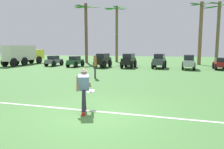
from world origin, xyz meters
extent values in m
plane|color=#427337|center=(0.00, 0.00, 0.00)|extent=(80.00, 80.00, 0.00)
cube|color=white|center=(0.00, 0.42, 0.00)|extent=(24.62, 1.48, 0.01)
cylinder|color=#23232D|center=(-0.45, 0.41, 0.36)|extent=(0.21, 0.37, 0.72)
cube|color=red|center=(-0.49, 0.56, 0.05)|extent=(0.17, 0.28, 0.10)
cylinder|color=#23232D|center=(-0.36, 0.11, 0.36)|extent=(0.24, 0.46, 0.69)
cube|color=red|center=(-0.32, -0.04, 0.05)|extent=(0.17, 0.28, 0.10)
cube|color=#7A84C6|center=(-0.44, 0.36, 0.96)|extent=(0.44, 0.49, 0.57)
sphere|color=#936B4C|center=(-0.47, 0.47, 1.30)|extent=(0.26, 0.26, 0.21)
cylinder|color=white|center=(-0.47, 0.47, 1.33)|extent=(0.27, 0.27, 0.03)
cylinder|color=#936B4C|center=(-0.34, 0.68, 0.82)|extent=(0.24, 0.57, 0.27)
cylinder|color=#936B4C|center=(-0.61, 0.26, 0.94)|extent=(0.16, 0.29, 0.49)
cylinder|color=white|center=(-0.38, 0.86, 0.58)|extent=(0.33, 0.33, 0.08)
cylinder|color=#33333D|center=(-2.35, 7.50, 0.41)|extent=(0.14, 0.14, 0.82)
cylinder|color=#33333D|center=(-2.40, 7.67, 0.41)|extent=(0.14, 0.14, 0.82)
cube|color=orange|center=(-2.37, 7.58, 1.09)|extent=(0.29, 0.38, 0.54)
cylinder|color=#936B4C|center=(-2.31, 7.38, 1.10)|extent=(0.09, 0.09, 0.52)
cylinder|color=#936B4C|center=(-2.43, 7.79, 1.10)|extent=(0.09, 0.09, 0.52)
sphere|color=#936B4C|center=(-2.37, 7.58, 1.46)|extent=(0.25, 0.25, 0.20)
cube|color=slate|center=(-9.52, 15.31, 0.51)|extent=(1.11, 2.28, 0.42)
cube|color=#1E232B|center=(-9.53, 15.21, 0.91)|extent=(0.89, 1.17, 0.38)
cylinder|color=black|center=(-9.89, 16.12, 0.30)|extent=(0.24, 0.61, 0.60)
cylinder|color=black|center=(-9.00, 16.03, 0.30)|extent=(0.24, 0.61, 0.60)
cylinder|color=black|center=(-10.04, 14.59, 0.30)|extent=(0.24, 0.61, 0.60)
cylinder|color=black|center=(-9.14, 14.50, 0.30)|extent=(0.24, 0.61, 0.60)
cube|color=#235133|center=(-6.87, 14.92, 0.51)|extent=(1.08, 2.27, 0.42)
cube|color=#1E232B|center=(-6.88, 14.82, 0.91)|extent=(0.88, 1.16, 0.38)
cylinder|color=black|center=(-7.26, 15.73, 0.30)|extent=(0.23, 0.61, 0.60)
cylinder|color=black|center=(-6.36, 15.65, 0.30)|extent=(0.23, 0.61, 0.60)
cylinder|color=black|center=(-7.38, 14.19, 0.30)|extent=(0.23, 0.61, 0.60)
cylinder|color=black|center=(-6.49, 14.12, 0.30)|extent=(0.23, 0.61, 0.60)
cube|color=black|center=(-3.90, 14.88, 0.66)|extent=(1.25, 2.45, 0.60)
cube|color=#1E232B|center=(-3.89, 14.93, 1.18)|extent=(1.04, 1.64, 0.44)
cylinder|color=black|center=(-4.29, 15.71, 0.36)|extent=(0.26, 0.74, 0.72)
cylinder|color=black|center=(-3.32, 15.60, 0.36)|extent=(0.26, 0.74, 0.72)
cylinder|color=black|center=(-4.47, 14.17, 0.36)|extent=(0.26, 0.74, 0.72)
cylinder|color=black|center=(-3.50, 14.05, 0.36)|extent=(0.26, 0.74, 0.72)
cube|color=black|center=(-1.30, 15.17, 0.66)|extent=(1.18, 2.43, 0.60)
cube|color=#1E232B|center=(-1.30, 15.22, 1.18)|extent=(0.99, 1.62, 0.44)
cylinder|color=black|center=(-1.72, 15.99, 0.36)|extent=(0.24, 0.73, 0.72)
cylinder|color=black|center=(-0.75, 15.90, 0.36)|extent=(0.24, 0.73, 0.72)
cylinder|color=black|center=(-1.86, 14.44, 0.36)|extent=(0.24, 0.73, 0.72)
cylinder|color=black|center=(-0.88, 14.35, 0.36)|extent=(0.24, 0.73, 0.72)
cube|color=#474C51|center=(1.67, 15.45, 0.66)|extent=(1.24, 2.45, 0.60)
cube|color=#1E232B|center=(1.67, 15.49, 1.18)|extent=(1.04, 1.64, 0.44)
cylinder|color=black|center=(1.27, 16.28, 0.36)|extent=(0.26, 0.74, 0.72)
cylinder|color=black|center=(2.25, 16.16, 0.36)|extent=(0.26, 0.74, 0.72)
cylinder|color=black|center=(1.09, 14.73, 0.36)|extent=(0.26, 0.74, 0.72)
cylinder|color=black|center=(2.07, 14.61, 0.36)|extent=(0.26, 0.74, 0.72)
cube|color=#B7BABF|center=(4.33, 14.93, 0.60)|extent=(1.17, 2.48, 0.55)
cube|color=#1E232B|center=(4.34, 15.08, 1.11)|extent=(1.00, 1.87, 0.46)
cylinder|color=black|center=(3.92, 15.81, 0.33)|extent=(0.24, 0.67, 0.66)
cylinder|color=black|center=(4.88, 15.72, 0.33)|extent=(0.24, 0.67, 0.66)
cylinder|color=black|center=(3.77, 14.14, 0.33)|extent=(0.24, 0.67, 0.66)
cylinder|color=black|center=(4.73, 14.06, 0.33)|extent=(0.24, 0.67, 0.66)
cube|color=maroon|center=(7.14, 15.45, 0.51)|extent=(1.06, 2.26, 0.42)
cube|color=#1E232B|center=(7.13, 15.35, 0.91)|extent=(0.87, 1.16, 0.38)
cylinder|color=black|center=(6.75, 16.25, 0.30)|extent=(0.23, 0.61, 0.60)
cylinder|color=black|center=(7.64, 16.19, 0.30)|extent=(0.23, 0.61, 0.60)
cylinder|color=black|center=(6.63, 14.72, 0.30)|extent=(0.23, 0.61, 0.60)
cube|color=yellow|center=(-13.33, 18.03, 1.12)|extent=(1.18, 1.78, 1.15)
cube|color=silver|center=(-13.56, 15.09, 1.38)|extent=(1.47, 4.28, 1.65)
cylinder|color=black|center=(-13.93, 17.73, 0.45)|extent=(0.31, 0.92, 0.90)
cylinder|color=black|center=(-12.78, 17.64, 0.45)|extent=(0.31, 0.92, 0.90)
cylinder|color=black|center=(-14.14, 15.13, 0.45)|extent=(0.31, 0.92, 0.90)
cylinder|color=black|center=(-12.99, 15.04, 0.45)|extent=(0.31, 0.92, 0.90)
cylinder|color=black|center=(-14.26, 13.49, 0.45)|extent=(0.31, 0.92, 0.90)
cylinder|color=black|center=(-13.12, 13.40, 0.45)|extent=(0.31, 0.92, 0.90)
cylinder|color=brown|center=(-7.71, 20.60, 3.73)|extent=(0.39, 0.39, 7.47)
ellipsoid|color=#2E6E25|center=(-6.76, 20.73, 7.01)|extent=(1.93, 0.49, 0.19)
ellipsoid|color=#2E6E25|center=(-7.21, 21.13, 7.12)|extent=(1.17, 1.22, 0.19)
ellipsoid|color=#2E6E25|center=(-8.05, 21.48, 7.14)|extent=(0.92, 1.84, 0.16)
ellipsoid|color=#2E6E25|center=(-8.54, 20.83, 7.06)|extent=(1.73, 0.70, 0.18)
ellipsoid|color=#2E6E25|center=(-8.41, 20.34, 7.13)|extent=(1.49, 0.77, 0.18)
ellipsoid|color=#2E6E25|center=(-7.93, 19.63, 7.00)|extent=(0.69, 2.00, 0.18)
ellipsoid|color=#2E6E25|center=(-7.05, 19.98, 6.96)|extent=(1.48, 1.42, 0.20)
cylinder|color=brown|center=(-4.08, 22.42, 3.67)|extent=(0.34, 0.34, 7.34)
ellipsoid|color=#257E2B|center=(-3.38, 22.55, 7.06)|extent=(1.44, 0.51, 0.17)
ellipsoid|color=#257E2B|center=(-3.59, 22.97, 6.98)|extent=(1.17, 1.25, 0.19)
ellipsoid|color=#257E2B|center=(-4.28, 23.26, 6.98)|extent=(0.65, 1.74, 0.17)
ellipsoid|color=#257E2B|center=(-4.93, 22.71, 7.02)|extent=(1.77, 0.81, 0.16)
ellipsoid|color=#257E2B|center=(-4.82, 21.99, 6.96)|extent=(1.60, 1.09, 0.18)
ellipsoid|color=#257E2B|center=(-4.11, 21.54, 7.04)|extent=(0.32, 1.77, 0.16)
ellipsoid|color=#257E2B|center=(-3.52, 21.76, 7.06)|extent=(1.32, 1.48, 0.15)
cylinder|color=brown|center=(6.05, 20.50, 3.52)|extent=(0.40, 0.40, 7.05)
ellipsoid|color=#32602F|center=(6.80, 20.56, 6.85)|extent=(1.53, 0.37, 0.14)
ellipsoid|color=#32602F|center=(6.37, 21.19, 6.68)|extent=(0.86, 1.48, 0.19)
ellipsoid|color=#32602F|center=(5.50, 20.97, 6.83)|extent=(1.26, 1.13, 0.15)
ellipsoid|color=#32602F|center=(5.33, 19.85, 6.72)|extent=(1.61, 1.49, 0.16)
ellipsoid|color=#32602F|center=(6.25, 19.60, 6.59)|extent=(0.65, 1.86, 0.19)
cylinder|color=brown|center=(8.03, 21.23, 3.55)|extent=(0.36, 0.36, 7.11)
ellipsoid|color=#236629|center=(8.33, 22.10, 6.73)|extent=(0.83, 1.82, 0.17)
ellipsoid|color=#236629|center=(7.31, 21.90, 6.63)|extent=(1.61, 1.54, 0.19)
ellipsoid|color=#236629|center=(7.42, 20.76, 6.88)|extent=(1.37, 1.12, 0.15)
ellipsoid|color=#236629|center=(8.18, 20.43, 6.68)|extent=(0.54, 1.64, 0.20)
camera|label=1|loc=(2.09, -6.27, 2.16)|focal=35.00mm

